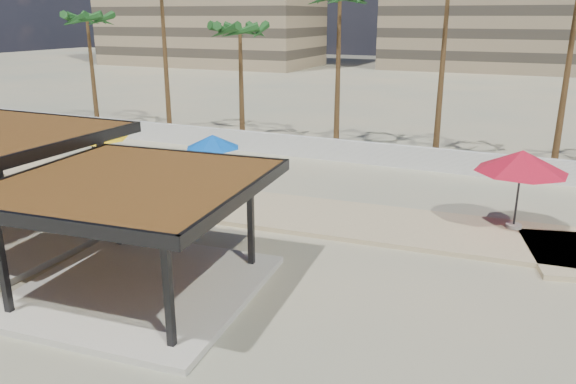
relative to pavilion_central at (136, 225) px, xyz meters
name	(u,v)px	position (x,y,z in m)	size (l,w,h in m)	color
ground	(216,290)	(1.95, 0.91, -2.05)	(200.00, 200.00, 0.00)	tan
promenade	(360,216)	(3.95, 8.58, -1.99)	(44.45, 7.97, 0.24)	#C6B284
boundary_wall	(371,153)	(1.95, 16.91, -1.45)	(56.00, 0.30, 1.20)	silver
pavilion_central	(136,225)	(0.00, 0.00, 0.00)	(7.35, 7.35, 3.44)	beige
umbrella_a	(93,134)	(-9.55, 8.72, 0.19)	(3.54, 3.54, 2.40)	beige
umbrella_b	(91,131)	(-8.47, 7.45, 0.66)	(3.61, 3.61, 2.94)	beige
umbrella_c	(522,162)	(9.59, 9.43, 0.65)	(4.09, 4.09, 2.93)	beige
umbrella_f	(213,142)	(-3.64, 10.00, 0.07)	(2.85, 2.85, 2.26)	beige
lounger_a	(52,175)	(-10.91, 7.18, -1.67)	(1.28, 2.33, 0.84)	silver
palm_a	(87,23)	(-19.05, 19.21, 5.15)	(3.00, 3.00, 8.31)	brown
palm_c	(240,34)	(-7.05, 19.01, 4.56)	(3.00, 3.00, 7.68)	brown
palm_d	(340,3)	(-1.05, 19.81, 6.31)	(3.00, 3.00, 9.54)	brown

